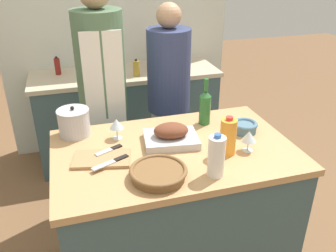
% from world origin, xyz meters
% --- Properties ---
extents(kitchen_island, '(1.36, 0.86, 0.93)m').
position_xyz_m(kitchen_island, '(0.00, 0.00, 0.47)').
color(kitchen_island, '#3D565B').
rests_on(kitchen_island, ground_plane).
extents(back_counter, '(1.77, 0.60, 0.90)m').
position_xyz_m(back_counter, '(0.00, 1.56, 0.45)').
color(back_counter, '#3D565B').
rests_on(back_counter, ground_plane).
extents(back_wall, '(2.27, 0.10, 2.55)m').
position_xyz_m(back_wall, '(0.00, 1.91, 1.27)').
color(back_wall, silver).
rests_on(back_wall, ground_plane).
extents(roasting_pan, '(0.34, 0.28, 0.12)m').
position_xyz_m(roasting_pan, '(-0.00, 0.07, 0.98)').
color(roasting_pan, '#BCBCC1').
rests_on(roasting_pan, kitchen_island).
extents(wicker_basket, '(0.29, 0.29, 0.06)m').
position_xyz_m(wicker_basket, '(-0.16, -0.26, 0.96)').
color(wicker_basket, brown).
rests_on(wicker_basket, kitchen_island).
extents(cutting_board, '(0.33, 0.24, 0.02)m').
position_xyz_m(cutting_board, '(-0.41, -0.01, 0.94)').
color(cutting_board, '#AD7F51').
rests_on(cutting_board, kitchen_island).
extents(stock_pot, '(0.19, 0.19, 0.19)m').
position_xyz_m(stock_pot, '(-0.53, 0.33, 1.01)').
color(stock_pot, '#B7B7BC').
rests_on(stock_pot, kitchen_island).
extents(mixing_bowl, '(0.16, 0.16, 0.07)m').
position_xyz_m(mixing_bowl, '(0.47, 0.07, 0.97)').
color(mixing_bowl, slate).
rests_on(mixing_bowl, kitchen_island).
extents(juice_jug, '(0.09, 0.09, 0.22)m').
position_xyz_m(juice_jug, '(0.26, -0.13, 1.03)').
color(juice_jug, orange).
rests_on(juice_jug, kitchen_island).
extents(milk_jug, '(0.09, 0.09, 0.23)m').
position_xyz_m(milk_jug, '(0.12, -0.31, 1.04)').
color(milk_jug, white).
rests_on(milk_jug, kitchen_island).
extents(wine_bottle_green, '(0.07, 0.07, 0.30)m').
position_xyz_m(wine_bottle_green, '(0.28, 0.25, 1.05)').
color(wine_bottle_green, '#28662D').
rests_on(wine_bottle_green, kitchen_island).
extents(wine_glass_left, '(0.08, 0.08, 0.13)m').
position_xyz_m(wine_glass_left, '(-0.29, 0.21, 1.02)').
color(wine_glass_left, silver).
rests_on(wine_glass_left, kitchen_island).
extents(wine_glass_right, '(0.08, 0.08, 0.12)m').
position_xyz_m(wine_glass_right, '(0.39, -0.14, 1.02)').
color(wine_glass_right, silver).
rests_on(wine_glass_right, kitchen_island).
extents(knife_chef, '(0.21, 0.11, 0.01)m').
position_xyz_m(knife_chef, '(-0.37, -0.08, 0.95)').
color(knife_chef, '#B7B7BC').
rests_on(knife_chef, cutting_board).
extents(knife_paring, '(0.16, 0.10, 0.01)m').
position_xyz_m(knife_paring, '(-0.36, 0.05, 0.95)').
color(knife_paring, '#B7B7BC').
rests_on(knife_paring, cutting_board).
extents(stand_mixer, '(0.18, 0.14, 0.33)m').
position_xyz_m(stand_mixer, '(0.34, 1.50, 1.03)').
color(stand_mixer, '#B22323').
rests_on(stand_mixer, back_counter).
extents(condiment_bottle_tall, '(0.06, 0.06, 0.20)m').
position_xyz_m(condiment_bottle_tall, '(0.48, 1.53, 0.99)').
color(condiment_bottle_tall, maroon).
rests_on(condiment_bottle_tall, back_counter).
extents(condiment_bottle_short, '(0.05, 0.05, 0.17)m').
position_xyz_m(condiment_bottle_short, '(-0.61, 1.66, 0.98)').
color(condiment_bottle_short, maroon).
rests_on(condiment_bottle_short, back_counter).
extents(condiment_bottle_extra, '(0.06, 0.06, 0.16)m').
position_xyz_m(condiment_bottle_extra, '(0.08, 1.41, 0.97)').
color(condiment_bottle_extra, '#B28E2D').
rests_on(condiment_bottle_extra, back_counter).
extents(person_cook_aproned, '(0.35, 0.35, 1.80)m').
position_xyz_m(person_cook_aproned, '(-0.30, 0.80, 1.00)').
color(person_cook_aproned, beige).
rests_on(person_cook_aproned, ground_plane).
extents(person_cook_guest, '(0.34, 0.34, 1.61)m').
position_xyz_m(person_cook_guest, '(0.23, 0.88, 0.89)').
color(person_cook_guest, beige).
rests_on(person_cook_guest, ground_plane).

